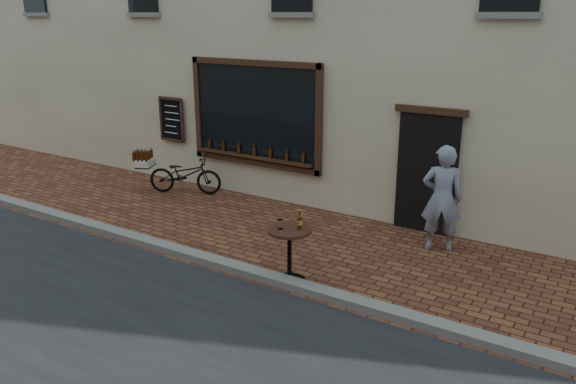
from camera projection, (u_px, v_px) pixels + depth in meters
The scene contains 5 objects.
ground at pixel (228, 276), 8.69m from camera, with size 90.00×90.00×0.00m, color #4D2518.
kerb at pixel (235, 267), 8.84m from camera, with size 90.00×0.25×0.12m, color slate.
cargo_bicycle at pixel (184, 174), 12.57m from camera, with size 1.96×1.26×0.93m.
bistro_table at pixel (290, 244), 8.32m from camera, with size 0.67×0.67×1.15m.
pedestrian at pixel (442, 199), 9.39m from camera, with size 0.67×0.44×1.84m, color gray.
Camera 1 is at (5.01, -6.17, 3.88)m, focal length 35.00 mm.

